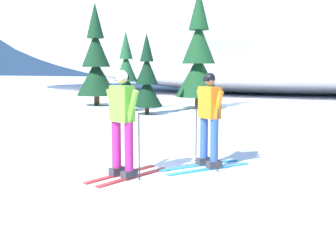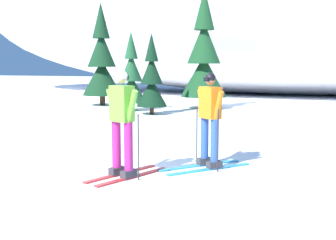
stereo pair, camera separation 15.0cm
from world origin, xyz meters
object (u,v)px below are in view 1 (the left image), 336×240
at_px(pine_tree_center_left, 126,78).
at_px(pine_tree_far_left, 96,63).
at_px(pine_tree_center_right, 147,81).
at_px(skier_orange_jacket, 209,118).
at_px(pine_tree_far_right, 198,59).
at_px(skier_lime_jacket, 123,122).

bearing_deg(pine_tree_center_left, pine_tree_far_left, 146.02).
relative_size(pine_tree_center_left, pine_tree_center_right, 1.06).
height_order(skier_orange_jacket, pine_tree_center_left, pine_tree_center_left).
height_order(pine_tree_far_left, pine_tree_center_left, pine_tree_far_left).
bearing_deg(pine_tree_far_right, pine_tree_far_left, -176.39).
bearing_deg(pine_tree_center_right, pine_tree_center_left, 144.52).
height_order(skier_lime_jacket, pine_tree_center_right, pine_tree_center_right).
height_order(skier_lime_jacket, pine_tree_far_right, pine_tree_far_right).
bearing_deg(skier_orange_jacket, pine_tree_center_left, 124.64).
relative_size(skier_lime_jacket, pine_tree_far_right, 0.34).
xyz_separation_m(skier_orange_jacket, pine_tree_far_left, (-8.34, 10.20, 1.13)).
bearing_deg(skier_lime_jacket, pine_tree_far_right, 100.16).
distance_m(skier_lime_jacket, pine_tree_center_right, 9.42).
relative_size(skier_orange_jacket, pine_tree_center_right, 0.56).
xyz_separation_m(pine_tree_center_right, pine_tree_far_right, (1.25, 2.93, 0.90)).
height_order(skier_orange_jacket, pine_tree_far_right, pine_tree_far_right).
bearing_deg(pine_tree_far_left, pine_tree_center_right, -34.54).
xyz_separation_m(skier_lime_jacket, skier_orange_jacket, (1.19, 1.21, -0.03)).
relative_size(skier_orange_jacket, pine_tree_far_left, 0.36).
xyz_separation_m(skier_orange_jacket, pine_tree_center_left, (-5.93, 8.58, 0.48)).
relative_size(pine_tree_far_left, pine_tree_far_right, 0.93).
distance_m(skier_lime_jacket, pine_tree_far_left, 13.51).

